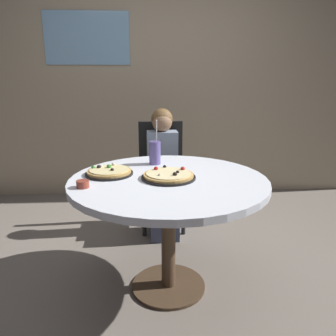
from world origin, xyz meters
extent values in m
plane|color=slate|center=(0.00, 0.00, 0.00)|extent=(8.00, 8.00, 0.00)
cube|color=tan|center=(0.00, 1.90, 1.45)|extent=(5.20, 0.12, 2.90)
cube|color=#8CBFE5|center=(-0.74, 1.84, 1.73)|extent=(0.89, 0.02, 0.53)
cylinder|color=silver|center=(0.00, 0.00, 0.73)|extent=(1.19, 1.19, 0.04)
cylinder|color=#4C3826|center=(0.00, 0.00, 0.36)|extent=(0.09, 0.09, 0.69)
cylinder|color=#4C3826|center=(0.00, 0.00, 0.01)|extent=(0.48, 0.48, 0.02)
cube|color=black|center=(0.00, 0.91, 0.43)|extent=(0.41, 0.41, 0.04)
cube|color=black|center=(-0.01, 1.09, 0.69)|extent=(0.40, 0.05, 0.52)
cylinder|color=black|center=(-0.16, 0.73, 0.21)|extent=(0.04, 0.04, 0.41)
cylinder|color=black|center=(0.18, 0.75, 0.21)|extent=(0.04, 0.04, 0.41)
cylinder|color=black|center=(-0.18, 1.07, 0.21)|extent=(0.04, 0.04, 0.41)
cylinder|color=black|center=(0.16, 1.09, 0.21)|extent=(0.04, 0.04, 0.41)
cube|color=#3F4766|center=(0.01, 0.75, 0.23)|extent=(0.25, 0.33, 0.45)
cube|color=#8C9EB7|center=(0.00, 0.89, 0.67)|extent=(0.27, 0.17, 0.44)
sphere|color=#997051|center=(0.00, 0.89, 0.97)|extent=(0.17, 0.17, 0.17)
sphere|color=brown|center=(0.00, 0.91, 0.99)|extent=(0.18, 0.18, 0.18)
cylinder|color=black|center=(0.00, 0.00, 0.76)|extent=(0.33, 0.33, 0.01)
cylinder|color=tan|center=(0.00, 0.00, 0.77)|extent=(0.30, 0.30, 0.02)
cylinder|color=beige|center=(0.00, 0.00, 0.78)|extent=(0.27, 0.27, 0.01)
sphere|color=#B2231E|center=(0.09, 0.06, 0.79)|extent=(0.03, 0.03, 0.03)
sphere|color=#B2231E|center=(-0.07, 0.08, 0.79)|extent=(0.03, 0.03, 0.03)
sphere|color=black|center=(-0.02, 0.13, 0.79)|extent=(0.02, 0.02, 0.02)
sphere|color=black|center=(0.05, 0.00, 0.79)|extent=(0.02, 0.02, 0.02)
sphere|color=beige|center=(-0.06, -0.05, 0.79)|extent=(0.02, 0.02, 0.02)
sphere|color=black|center=(0.03, -0.05, 0.79)|extent=(0.03, 0.03, 0.03)
cylinder|color=black|center=(-0.36, 0.10, 0.76)|extent=(0.30, 0.30, 0.01)
cylinder|color=tan|center=(-0.36, 0.10, 0.77)|extent=(0.27, 0.27, 0.02)
cylinder|color=beige|center=(-0.36, 0.10, 0.78)|extent=(0.24, 0.24, 0.01)
sphere|color=black|center=(-0.34, 0.07, 0.79)|extent=(0.02, 0.02, 0.02)
sphere|color=#387F33|center=(-0.37, 0.14, 0.79)|extent=(0.03, 0.03, 0.03)
sphere|color=#387F33|center=(-0.47, 0.14, 0.79)|extent=(0.02, 0.02, 0.02)
sphere|color=beige|center=(-0.35, 0.20, 0.79)|extent=(0.02, 0.02, 0.02)
sphere|color=beige|center=(-0.42, 0.16, 0.79)|extent=(0.02, 0.02, 0.02)
sphere|color=black|center=(-0.43, 0.14, 0.79)|extent=(0.03, 0.03, 0.03)
cylinder|color=#6659A5|center=(-0.07, 0.34, 0.83)|extent=(0.08, 0.08, 0.16)
cylinder|color=white|center=(-0.06, 0.34, 0.95)|extent=(0.01, 0.03, 0.22)
cylinder|color=brown|center=(-0.48, -0.14, 0.77)|extent=(0.07, 0.07, 0.04)
camera|label=1|loc=(-0.11, -1.87, 1.34)|focal=35.07mm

